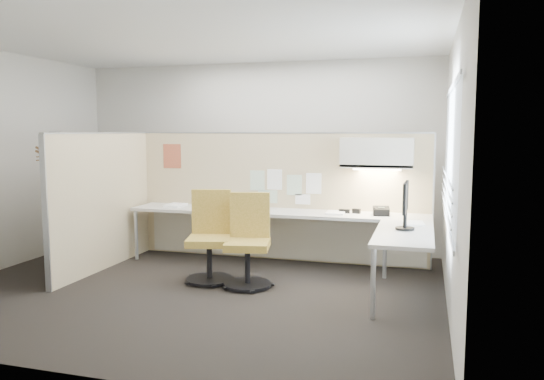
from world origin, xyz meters
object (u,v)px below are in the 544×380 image
(monitor, at_px, (405,203))
(phone, at_px, (381,211))
(desk, at_px, (297,223))
(chair_left, at_px, (210,239))
(chair_right, at_px, (248,243))

(monitor, distance_m, phone, 1.01)
(desk, height_order, chair_left, chair_left)
(monitor, bearing_deg, phone, 21.24)
(chair_right, distance_m, phone, 1.76)
(chair_left, distance_m, monitor, 2.31)
(phone, bearing_deg, chair_right, -152.65)
(chair_left, distance_m, phone, 2.16)
(chair_left, xyz_separation_m, monitor, (2.25, 0.02, 0.53))
(monitor, bearing_deg, desk, 62.40)
(desk, xyz_separation_m, monitor, (1.37, -0.77, 0.42))
(chair_left, relative_size, monitor, 2.08)
(desk, height_order, chair_right, chair_right)
(desk, distance_m, phone, 1.07)
(chair_right, relative_size, phone, 4.54)
(chair_right, height_order, phone, chair_right)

